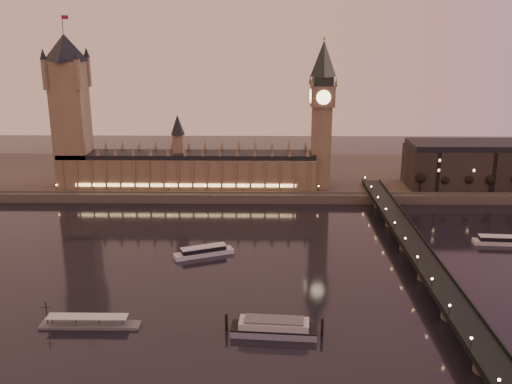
% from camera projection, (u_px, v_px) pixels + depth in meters
% --- Properties ---
extents(ground, '(700.00, 700.00, 0.00)m').
position_uv_depth(ground, '(236.00, 262.00, 293.39)').
color(ground, black).
rests_on(ground, ground).
extents(far_embankment, '(560.00, 130.00, 6.00)m').
position_uv_depth(far_embankment, '(284.00, 176.00, 450.45)').
color(far_embankment, '#423D35').
rests_on(far_embankment, ground).
extents(palace_of_westminster, '(180.00, 26.62, 52.00)m').
position_uv_depth(palace_of_westminster, '(187.00, 166.00, 403.91)').
color(palace_of_westminster, brown).
rests_on(palace_of_westminster, ground).
extents(victoria_tower, '(31.68, 31.68, 118.00)m').
position_uv_depth(victoria_tower, '(70.00, 103.00, 392.60)').
color(victoria_tower, brown).
rests_on(victoria_tower, ground).
extents(big_ben, '(17.68, 17.68, 104.00)m').
position_uv_depth(big_ben, '(322.00, 106.00, 390.74)').
color(big_ben, brown).
rests_on(big_ben, ground).
extents(westminster_bridge, '(13.20, 260.00, 15.30)m').
position_uv_depth(westminster_bridge, '(415.00, 253.00, 290.59)').
color(westminster_bridge, black).
rests_on(westminster_bridge, ground).
extents(bare_tree_0, '(5.98, 5.98, 12.15)m').
position_uv_depth(bare_tree_0, '(421.00, 180.00, 392.06)').
color(bare_tree_0, black).
rests_on(bare_tree_0, ground).
extents(bare_tree_1, '(5.98, 5.98, 12.15)m').
position_uv_depth(bare_tree_1, '(445.00, 180.00, 391.84)').
color(bare_tree_1, black).
rests_on(bare_tree_1, ground).
extents(bare_tree_2, '(5.98, 5.98, 12.15)m').
position_uv_depth(bare_tree_2, '(469.00, 180.00, 391.62)').
color(bare_tree_2, black).
rests_on(bare_tree_2, ground).
extents(bare_tree_3, '(5.98, 5.98, 12.15)m').
position_uv_depth(bare_tree_3, '(492.00, 180.00, 391.40)').
color(bare_tree_3, black).
rests_on(bare_tree_3, ground).
extents(cruise_boat_a, '(31.93, 18.26, 5.07)m').
position_uv_depth(cruise_boat_a, '(204.00, 251.00, 301.82)').
color(cruise_boat_a, silver).
rests_on(cruise_boat_a, ground).
extents(cruise_boat_c, '(24.88, 8.32, 4.89)m').
position_uv_depth(cruise_boat_c, '(496.00, 240.00, 317.50)').
color(cruise_boat_c, silver).
rests_on(cruise_boat_c, ground).
extents(moored_barge, '(39.03, 12.08, 7.18)m').
position_uv_depth(moored_barge, '(274.00, 327.00, 224.41)').
color(moored_barge, gray).
rests_on(moored_barge, ground).
extents(pontoon_pier, '(40.25, 6.71, 10.73)m').
position_uv_depth(pontoon_pier, '(90.00, 324.00, 230.97)').
color(pontoon_pier, '#595B5E').
rests_on(pontoon_pier, ground).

